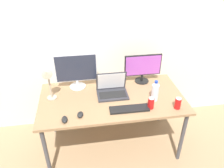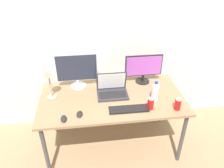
% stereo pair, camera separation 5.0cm
% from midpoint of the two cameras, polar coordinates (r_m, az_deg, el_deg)
% --- Properties ---
extents(ground_plane, '(16.00, 16.00, 0.00)m').
position_cam_midpoint_polar(ground_plane, '(2.98, 0.50, -15.21)').
color(ground_plane, '#9E7F5B').
extents(wall_back, '(7.00, 0.08, 2.60)m').
position_cam_midpoint_polar(wall_back, '(2.76, -1.10, 13.23)').
color(wall_back, silver).
rests_on(wall_back, ground).
extents(work_desk, '(1.63, 0.84, 0.74)m').
position_cam_midpoint_polar(work_desk, '(2.52, 0.57, -4.62)').
color(work_desk, '#424247').
rests_on(work_desk, ground).
extents(monitor_left, '(0.49, 0.19, 0.43)m').
position_cam_midpoint_polar(monitor_left, '(2.60, -8.63, 3.73)').
color(monitor_left, silver).
rests_on(monitor_left, work_desk).
extents(monitor_center, '(0.46, 0.18, 0.36)m').
position_cam_midpoint_polar(monitor_center, '(2.71, 8.79, 4.26)').
color(monitor_center, black).
rests_on(monitor_center, work_desk).
extents(laptop_silver, '(0.35, 0.25, 0.26)m').
position_cam_midpoint_polar(laptop_silver, '(2.52, 0.61, -1.39)').
color(laptop_silver, '#2D2D33').
rests_on(laptop_silver, work_desk).
extents(keyboard_main, '(0.42, 0.13, 0.02)m').
position_cam_midpoint_polar(keyboard_main, '(2.31, 5.03, -6.57)').
color(keyboard_main, black).
rests_on(keyboard_main, work_desk).
extents(mouse_by_keyboard, '(0.08, 0.11, 0.03)m').
position_cam_midpoint_polar(mouse_by_keyboard, '(2.25, -7.84, -7.79)').
color(mouse_by_keyboard, black).
rests_on(mouse_by_keyboard, work_desk).
extents(mouse_by_laptop, '(0.07, 0.10, 0.04)m').
position_cam_midpoint_polar(mouse_by_laptop, '(2.22, -11.86, -8.85)').
color(mouse_by_laptop, black).
rests_on(mouse_by_laptop, work_desk).
extents(water_bottle, '(0.08, 0.08, 0.24)m').
position_cam_midpoint_polar(water_bottle, '(2.43, 11.81, -2.04)').
color(water_bottle, silver).
rests_on(water_bottle, work_desk).
extents(soda_can_near_keyboard, '(0.07, 0.07, 0.13)m').
position_cam_midpoint_polar(soda_can_near_keyboard, '(2.33, 10.67, -5.08)').
color(soda_can_near_keyboard, red).
rests_on(soda_can_near_keyboard, work_desk).
extents(soda_can_by_laptop, '(0.07, 0.07, 0.13)m').
position_cam_midpoint_polar(soda_can_by_laptop, '(2.39, 17.38, -5.08)').
color(soda_can_by_laptop, red).
rests_on(soda_can_by_laptop, work_desk).
extents(desk_lamp, '(0.11, 0.18, 0.41)m').
position_cam_midpoint_polar(desk_lamp, '(2.39, -15.74, 1.45)').
color(desk_lamp, tan).
rests_on(desk_lamp, work_desk).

